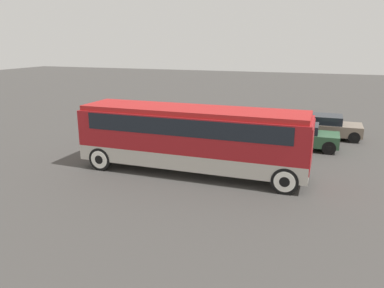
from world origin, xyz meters
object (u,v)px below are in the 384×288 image
Objects in this scene: tour_bus at (194,134)px; parked_car_near at (325,126)px; parked_car_far at (158,128)px; parked_car_mid at (300,136)px.

parked_car_near is (5.47, 8.85, -1.09)m from tour_bus.
parked_car_far is at bearing -158.66° from parked_car_near.
parked_car_far is (-4.15, 5.09, -1.12)m from tour_bus.
tour_bus is at bearing -50.78° from parked_car_far.
parked_car_near reaches higher than parked_car_far.
parked_car_near is at bearing 58.28° from tour_bus.
parked_car_far is (-9.62, -3.76, -0.03)m from parked_car_near.
tour_bus is at bearing -125.81° from parked_car_mid.
parked_car_near is at bearing 21.34° from parked_car_far.
tour_bus is 10.46m from parked_car_near.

